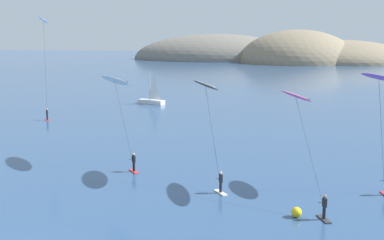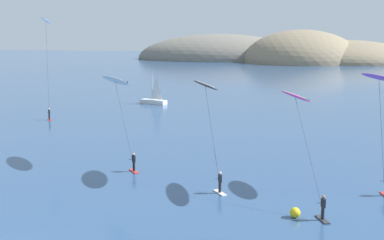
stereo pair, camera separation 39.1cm
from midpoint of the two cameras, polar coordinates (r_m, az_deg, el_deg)
name	(u,v)px [view 2 (the right image)]	position (r m, az deg, el deg)	size (l,w,h in m)	color
headland_island	(281,61)	(220.30, 10.56, 6.91)	(124.89, 64.57, 27.43)	slate
sailboat_near	(152,100)	(84.00, -4.61, 2.38)	(5.91, 2.81, 5.70)	white
kitesurfer_white	(116,86)	(44.84, -8.71, 3.99)	(5.77, 6.03, 8.27)	red
kitesurfer_blue	(46,28)	(73.15, -16.76, 10.36)	(3.86, 6.51, 14.46)	red
kitesurfer_black	(206,92)	(39.37, 1.98, 3.34)	(4.43, 7.24, 8.26)	silver
kitesurfer_magenta	(297,105)	(36.30, 12.68, 1.78)	(4.13, 8.95, 7.79)	#2D2D33
kitesurfer_purple	(380,87)	(39.43, 21.61, 3.67)	(3.10, 5.09, 9.10)	red
marker_buoy	(295,213)	(33.21, 12.46, -10.66)	(0.70, 0.70, 0.70)	yellow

